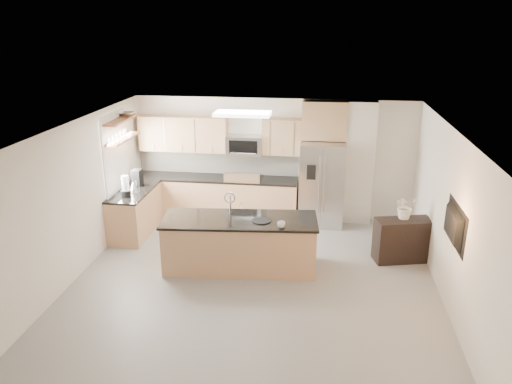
# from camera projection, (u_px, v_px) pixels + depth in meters

# --- Properties ---
(floor) EXTENTS (6.50, 6.50, 0.00)m
(floor) POSITION_uv_depth(u_px,v_px,m) (253.00, 287.00, 8.19)
(floor) COLOR gray
(floor) RESTS_ON ground
(ceiling) EXTENTS (6.00, 6.50, 0.02)m
(ceiling) POSITION_uv_depth(u_px,v_px,m) (252.00, 131.00, 7.34)
(ceiling) COLOR silver
(ceiling) RESTS_ON wall_back
(wall_back) EXTENTS (6.00, 0.02, 2.60)m
(wall_back) POSITION_uv_depth(u_px,v_px,m) (273.00, 158.00, 10.81)
(wall_back) COLOR white
(wall_back) RESTS_ON floor
(wall_front) EXTENTS (6.00, 0.02, 2.60)m
(wall_front) POSITION_uv_depth(u_px,v_px,m) (204.00, 338.00, 4.72)
(wall_front) COLOR white
(wall_front) RESTS_ON floor
(wall_left) EXTENTS (0.02, 6.50, 2.60)m
(wall_left) POSITION_uv_depth(u_px,v_px,m) (71.00, 204.00, 8.14)
(wall_left) COLOR white
(wall_left) RESTS_ON floor
(wall_right) EXTENTS (0.02, 6.50, 2.60)m
(wall_right) POSITION_uv_depth(u_px,v_px,m) (453.00, 223.00, 7.38)
(wall_right) COLOR white
(wall_right) RESTS_ON floor
(back_counter) EXTENTS (3.55, 0.66, 1.44)m
(back_counter) POSITION_uv_depth(u_px,v_px,m) (216.00, 197.00, 10.93)
(back_counter) COLOR tan
(back_counter) RESTS_ON floor
(left_counter) EXTENTS (0.66, 1.50, 0.92)m
(left_counter) POSITION_uv_depth(u_px,v_px,m) (135.00, 212.00, 10.11)
(left_counter) COLOR tan
(left_counter) RESTS_ON floor
(range) EXTENTS (0.76, 0.64, 1.14)m
(range) POSITION_uv_depth(u_px,v_px,m) (244.00, 198.00, 10.84)
(range) COLOR black
(range) RESTS_ON floor
(upper_cabinets) EXTENTS (3.50, 0.33, 0.75)m
(upper_cabinets) POSITION_uv_depth(u_px,v_px,m) (212.00, 135.00, 10.64)
(upper_cabinets) COLOR tan
(upper_cabinets) RESTS_ON wall_back
(microwave) EXTENTS (0.76, 0.40, 0.40)m
(microwave) POSITION_uv_depth(u_px,v_px,m) (245.00, 145.00, 10.58)
(microwave) COLOR #B2B2B5
(microwave) RESTS_ON upper_cabinets
(refrigerator) EXTENTS (0.92, 0.78, 1.78)m
(refrigerator) POSITION_uv_depth(u_px,v_px,m) (322.00, 184.00, 10.45)
(refrigerator) COLOR #B2B2B5
(refrigerator) RESTS_ON floor
(partition_column) EXTENTS (0.60, 0.30, 2.60)m
(partition_column) POSITION_uv_depth(u_px,v_px,m) (359.00, 163.00, 10.43)
(partition_column) COLOR silver
(partition_column) RESTS_ON floor
(window) EXTENTS (0.04, 1.15, 1.65)m
(window) POSITION_uv_depth(u_px,v_px,m) (115.00, 155.00, 9.76)
(window) COLOR white
(window) RESTS_ON wall_left
(shelf_lower) EXTENTS (0.30, 1.20, 0.04)m
(shelf_lower) POSITION_uv_depth(u_px,v_px,m) (122.00, 139.00, 9.74)
(shelf_lower) COLOR brown
(shelf_lower) RESTS_ON wall_left
(shelf_upper) EXTENTS (0.30, 1.20, 0.04)m
(shelf_upper) POSITION_uv_depth(u_px,v_px,m) (120.00, 120.00, 9.62)
(shelf_upper) COLOR brown
(shelf_upper) RESTS_ON wall_left
(ceiling_fixture) EXTENTS (1.00, 0.50, 0.06)m
(ceiling_fixture) POSITION_uv_depth(u_px,v_px,m) (243.00, 114.00, 8.90)
(ceiling_fixture) COLOR white
(ceiling_fixture) RESTS_ON ceiling
(island) EXTENTS (2.74, 1.19, 1.34)m
(island) POSITION_uv_depth(u_px,v_px,m) (240.00, 243.00, 8.69)
(island) COLOR tan
(island) RESTS_ON floor
(credenza) EXTENTS (1.06, 0.64, 0.79)m
(credenza) POSITION_uv_depth(u_px,v_px,m) (402.00, 240.00, 8.98)
(credenza) COLOR black
(credenza) RESTS_ON floor
(cup) EXTENTS (0.13, 0.13, 0.11)m
(cup) POSITION_uv_depth(u_px,v_px,m) (281.00, 225.00, 8.17)
(cup) COLOR white
(cup) RESTS_ON island
(platter) EXTENTS (0.41, 0.41, 0.02)m
(platter) POSITION_uv_depth(u_px,v_px,m) (262.00, 221.00, 8.44)
(platter) COLOR black
(platter) RESTS_ON island
(blender) EXTENTS (0.18, 0.18, 0.42)m
(blender) POSITION_uv_depth(u_px,v_px,m) (126.00, 187.00, 9.57)
(blender) COLOR black
(blender) RESTS_ON left_counter
(kettle) EXTENTS (0.21, 0.21, 0.26)m
(kettle) POSITION_uv_depth(u_px,v_px,m) (134.00, 186.00, 9.84)
(kettle) COLOR #B2B2B5
(kettle) RESTS_ON left_counter
(coffee_maker) EXTENTS (0.19, 0.23, 0.34)m
(coffee_maker) POSITION_uv_depth(u_px,v_px,m) (137.00, 178.00, 10.21)
(coffee_maker) COLOR black
(coffee_maker) RESTS_ON left_counter
(bowl) EXTENTS (0.46, 0.46, 0.10)m
(bowl) POSITION_uv_depth(u_px,v_px,m) (126.00, 113.00, 9.89)
(bowl) COLOR #B2B2B5
(bowl) RESTS_ON shelf_upper
(flower_vase) EXTENTS (0.72, 0.67, 0.66)m
(flower_vase) POSITION_uv_depth(u_px,v_px,m) (406.00, 201.00, 8.81)
(flower_vase) COLOR white
(flower_vase) RESTS_ON credenza
(television) EXTENTS (0.14, 1.08, 0.62)m
(television) POSITION_uv_depth(u_px,v_px,m) (450.00, 225.00, 7.19)
(television) COLOR black
(television) RESTS_ON wall_right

